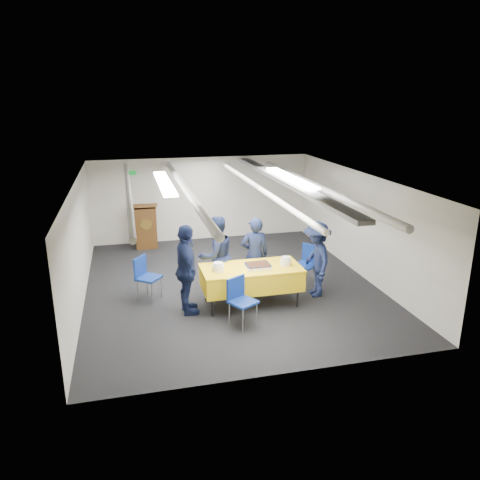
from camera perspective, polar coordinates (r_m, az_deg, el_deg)
name	(u,v)px	position (r m, az deg, el deg)	size (l,w,h in m)	color
ground	(230,284)	(10.15, -1.23, -5.41)	(7.00, 7.00, 0.00)	black
room_shell	(229,198)	(10.01, -1.29, 5.14)	(6.00, 7.00, 2.30)	silver
serving_table	(251,277)	(9.02, 1.37, -4.57)	(1.91, 0.92, 0.77)	black
sheet_cake	(258,266)	(8.90, 2.20, -3.16)	(0.47, 0.37, 0.09)	white
plate_stack_left	(218,267)	(8.73, -2.69, -3.32)	(0.22, 0.22, 0.16)	white
plate_stack_right	(286,261)	(9.06, 5.60, -2.59)	(0.20, 0.20, 0.17)	white
podium	(146,225)	(12.64, -11.42, 1.78)	(0.62, 0.53, 1.25)	brown
chair_near	(240,296)	(8.27, -0.03, -6.88)	(0.57, 0.57, 0.87)	gray
chair_right	(308,260)	(10.10, 8.25, -2.48)	(0.59, 0.59, 0.87)	gray
chair_left	(145,273)	(9.48, -11.52, -4.02)	(0.59, 0.59, 0.87)	gray
sailor_a	(255,254)	(9.60, 1.79, -1.78)	(0.57, 0.38, 1.57)	black
sailor_b	(216,256)	(9.41, -2.94, -1.96)	(0.80, 0.62, 1.64)	black
sailor_c	(187,270)	(8.61, -6.53, -3.66)	(1.00, 0.42, 1.71)	black
sailor_d	(316,259)	(9.48, 9.28, -2.32)	(1.00, 0.57, 1.54)	black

